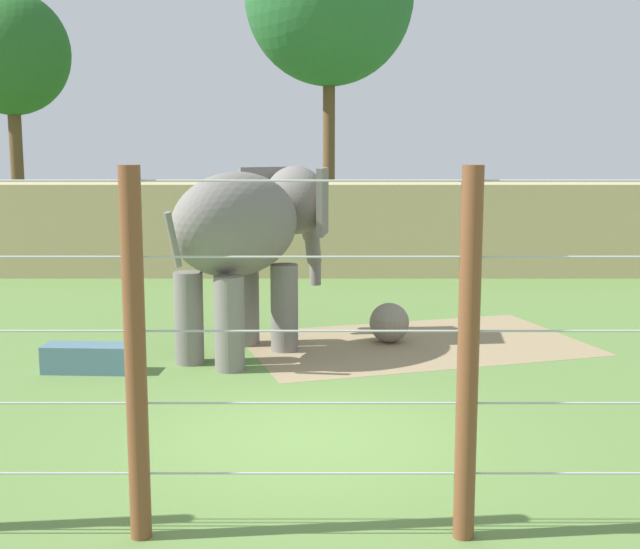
{
  "coord_description": "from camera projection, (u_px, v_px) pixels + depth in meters",
  "views": [
    {
      "loc": [
        0.14,
        -9.96,
        3.55
      ],
      "look_at": [
        0.08,
        4.02,
        1.4
      ],
      "focal_mm": 47.17,
      "sensor_mm": 36.0,
      "label": 1
    }
  ],
  "objects": [
    {
      "name": "embankment_wall",
      "position": [
        319.0,
        229.0,
        23.34
      ],
      "size": [
        36.0,
        1.8,
        2.52
      ],
      "primitive_type": "cube",
      "color": "tan",
      "rests_on": "ground"
    },
    {
      "name": "elephant",
      "position": [
        252.0,
        231.0,
        14.25
      ],
      "size": [
        3.11,
        3.87,
        3.19
      ],
      "color": "slate",
      "rests_on": "ground"
    },
    {
      "name": "dirt_patch",
      "position": [
        418.0,
        343.0,
        15.21
      ],
      "size": [
        6.75,
        5.23,
        0.01
      ],
      "primitive_type": "cube",
      "rotation": [
        0.0,
        0.0,
        0.29
      ],
      "color": "#937F5B",
      "rests_on": "ground"
    },
    {
      "name": "tree_left_of_centre",
      "position": [
        15.0,
        55.0,
        28.37
      ],
      "size": [
        3.94,
        3.94,
        8.71
      ],
      "color": "brown",
      "rests_on": "ground"
    },
    {
      "name": "enrichment_ball",
      "position": [
        393.0,
        323.0,
        15.26
      ],
      "size": [
        0.73,
        0.73,
        0.73
      ],
      "primitive_type": "sphere",
      "color": "gray",
      "rests_on": "ground"
    },
    {
      "name": "feed_trough",
      "position": [
        92.0,
        358.0,
        13.3
      ],
      "size": [
        1.43,
        0.58,
        0.44
      ],
      "color": "slate",
      "rests_on": "ground"
    },
    {
      "name": "ground_plane",
      "position": [
        312.0,
        435.0,
        10.39
      ],
      "size": [
        120.0,
        120.0,
        0.0
      ],
      "primitive_type": "plane",
      "color": "#5B7F3D"
    },
    {
      "name": "cable_fence",
      "position": [
        307.0,
        356.0,
        7.44
      ],
      "size": [
        10.45,
        0.19,
        3.39
      ],
      "color": "brown",
      "rests_on": "ground"
    }
  ]
}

